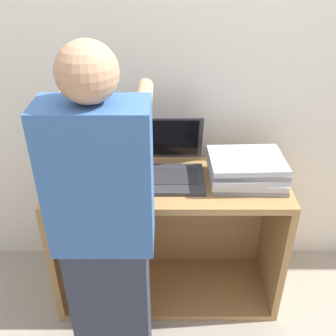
{
  "coord_description": "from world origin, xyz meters",
  "views": [
    {
      "loc": [
        -0.0,
        -1.42,
        1.88
      ],
      "look_at": [
        0.0,
        0.17,
        0.9
      ],
      "focal_mm": 42.0,
      "sensor_mm": 36.0,
      "label": 1
    }
  ],
  "objects_px": {
    "laptop_stack_right": "(247,170)",
    "laptop_stack_left": "(88,165)",
    "laptop_open": "(168,165)",
    "person": "(105,236)"
  },
  "relations": [
    {
      "from": "laptop_stack_right",
      "to": "laptop_stack_left",
      "type": "bearing_deg",
      "value": 179.88
    },
    {
      "from": "laptop_stack_left",
      "to": "laptop_stack_right",
      "type": "bearing_deg",
      "value": -0.12
    },
    {
      "from": "laptop_open",
      "to": "laptop_stack_right",
      "type": "relative_size",
      "value": 0.93
    },
    {
      "from": "laptop_open",
      "to": "person",
      "type": "xyz_separation_m",
      "value": [
        -0.26,
        -0.49,
        -0.04
      ]
    },
    {
      "from": "laptop_stack_left",
      "to": "person",
      "type": "xyz_separation_m",
      "value": [
        0.14,
        -0.43,
        -0.08
      ]
    },
    {
      "from": "laptop_stack_left",
      "to": "person",
      "type": "relative_size",
      "value": 0.24
    },
    {
      "from": "laptop_open",
      "to": "laptop_stack_left",
      "type": "distance_m",
      "value": 0.4
    },
    {
      "from": "laptop_stack_right",
      "to": "person",
      "type": "xyz_separation_m",
      "value": [
        -0.65,
        -0.43,
        -0.06
      ]
    },
    {
      "from": "laptop_stack_left",
      "to": "laptop_stack_right",
      "type": "relative_size",
      "value": 0.98
    },
    {
      "from": "laptop_open",
      "to": "laptop_stack_right",
      "type": "height_order",
      "value": "laptop_open"
    }
  ]
}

